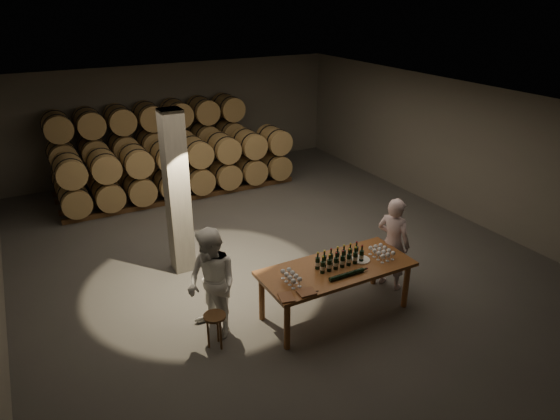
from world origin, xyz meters
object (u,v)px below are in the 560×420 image
plate (361,260)px  person_woman (212,284)px  tasting_table (336,272)px  notebook_near (307,293)px  stool (215,321)px  person_man (393,243)px  bottle_cluster (340,259)px

plate → person_woman: size_ratio=0.17×
tasting_table → notebook_near: (-0.85, -0.43, 0.12)m
notebook_near → person_woman: (-1.17, 0.90, 0.01)m
notebook_near → stool: size_ratio=0.45×
person_man → bottle_cluster: bearing=76.7°
notebook_near → person_woman: size_ratio=0.14×
person_man → person_woman: bearing=64.0°
tasting_table → stool: 2.16m
plate → person_woman: (-2.51, 0.47, 0.01)m
bottle_cluster → person_woman: 2.14m
bottle_cluster → notebook_near: bottle_cluster is taller
bottle_cluster → person_man: person_man is taller
tasting_table → bottle_cluster: (0.08, 0.03, 0.21)m
notebook_near → person_man: (2.25, 0.67, -0.03)m
person_man → person_woman: 3.43m
tasting_table → person_woman: (-2.02, 0.47, 0.12)m
tasting_table → stool: size_ratio=4.50×
tasting_table → notebook_near: 0.96m
plate → stool: bearing=176.9°
bottle_cluster → stool: 2.27m
plate → notebook_near: 1.41m
tasting_table → bottle_cluster: bottle_cluster is taller
tasting_table → person_man: person_man is taller
person_woman → tasting_table: bearing=60.7°
stool → person_man: 3.55m
tasting_table → person_man: 1.42m
stool → person_man: bearing=1.5°
person_woman → person_man: bearing=69.8°
person_man → notebook_near: bearing=84.5°
bottle_cluster → stool: bearing=177.1°
notebook_near → tasting_table: bearing=31.7°
person_man → plate: bearing=82.5°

